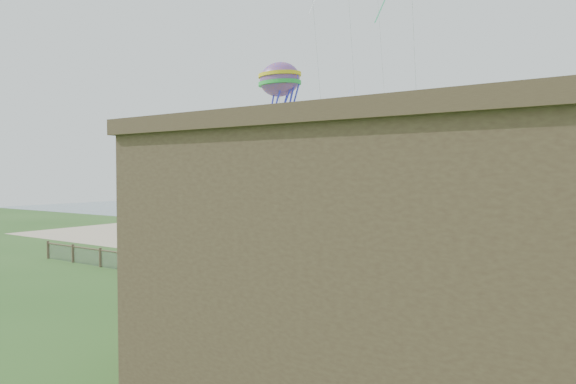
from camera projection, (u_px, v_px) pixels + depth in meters
name	position (u px, v px, depth m)	size (l,w,h in m)	color
ground	(154.00, 318.00, 21.42)	(160.00, 160.00, 0.00)	#294F1B
sand_beach	(376.00, 252.00, 39.60)	(72.00, 20.00, 0.02)	#C6B28F
ocean	(501.00, 215.00, 75.95)	(160.00, 68.00, 0.02)	slate
chainlink_fence	(245.00, 280.00, 26.36)	(36.20, 0.20, 1.25)	#50392D
motel	(467.00, 272.00, 13.16)	(15.00, 10.00, 7.00)	#493527
motel_deck	(512.00, 336.00, 18.23)	(15.00, 2.00, 0.50)	brown
picnic_table	(326.00, 301.00, 22.51)	(1.98, 1.50, 0.84)	brown
octopus_kite	(280.00, 105.00, 35.88)	(3.32, 2.34, 6.83)	#D86022
kite_green	(378.00, 1.00, 37.93)	(0.96, 0.70, 2.35)	#2DAB69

